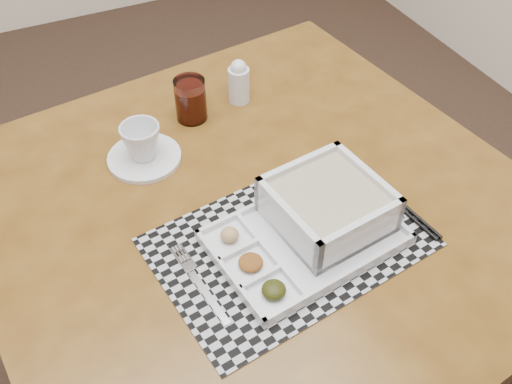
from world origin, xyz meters
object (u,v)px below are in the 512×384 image
Objects in this scene: serving_tray at (320,216)px; creamer_bottle at (239,82)px; dining_table at (257,227)px; juice_glass at (191,101)px; cup at (142,142)px.

serving_tray is 3.30× the size of creamer_bottle.
dining_table is 0.35m from creamer_bottle.
dining_table is 11.62× the size of juice_glass.
creamer_bottle reaches higher than cup.
juice_glass is (0.14, 0.09, -0.00)m from cup.
serving_tray is (0.07, -0.11, 0.11)m from dining_table.
cup is 0.77× the size of creamer_bottle.
dining_table is at bearing 121.60° from serving_tray.
serving_tray is 4.30× the size of cup.
serving_tray is 3.59× the size of juice_glass.
serving_tray is at bearing -58.40° from dining_table.
serving_tray is 0.39m from cup.
creamer_bottle is (0.26, 0.10, 0.00)m from cup.
dining_table is 10.68× the size of creamer_bottle.
juice_glass is at bearing -173.13° from creamer_bottle.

